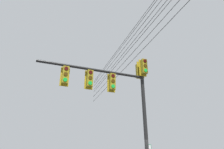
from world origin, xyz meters
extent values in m
cylinder|color=black|center=(0.18, 0.21, 3.31)|extent=(0.20, 0.20, 6.62)
cylinder|color=black|center=(-2.12, 1.96, 5.95)|extent=(4.69, 3.62, 0.14)
cube|color=olive|center=(0.00, -0.03, 6.50)|extent=(0.42, 0.42, 0.90)
cube|color=#B29319|center=(0.10, 0.11, 6.50)|extent=(0.37, 0.30, 1.04)
cylinder|color=#360503|center=(-0.10, -0.16, 6.80)|extent=(0.18, 0.15, 0.20)
cylinder|color=#3C2703|center=(-0.10, -0.16, 6.50)|extent=(0.18, 0.15, 0.20)
cylinder|color=green|center=(-0.10, -0.16, 6.20)|extent=(0.18, 0.15, 0.20)
cube|color=olive|center=(0.36, 0.45, 6.50)|extent=(0.42, 0.42, 0.90)
cube|color=#B29319|center=(0.26, 0.31, 6.50)|extent=(0.37, 0.30, 1.04)
cylinder|color=#360503|center=(0.46, 0.58, 6.80)|extent=(0.18, 0.15, 0.20)
cylinder|color=#3C2703|center=(0.46, 0.58, 6.50)|extent=(0.18, 0.15, 0.20)
cylinder|color=green|center=(0.46, 0.58, 6.20)|extent=(0.18, 0.15, 0.20)
cube|color=olive|center=(-1.29, 1.33, 5.40)|extent=(0.42, 0.42, 0.90)
cube|color=#B29319|center=(-1.18, 1.46, 5.40)|extent=(0.36, 0.31, 1.04)
cylinder|color=#360503|center=(-1.40, 1.20, 5.70)|extent=(0.17, 0.15, 0.20)
cylinder|color=#3C2703|center=(-1.40, 1.20, 5.40)|extent=(0.17, 0.15, 0.20)
cylinder|color=green|center=(-1.40, 1.20, 5.10)|extent=(0.17, 0.15, 0.20)
cube|color=olive|center=(-2.28, 2.09, 5.40)|extent=(0.42, 0.42, 0.90)
cube|color=#B29319|center=(-2.18, 2.22, 5.40)|extent=(0.38, 0.30, 1.04)
cylinder|color=#360503|center=(-2.38, 1.95, 5.70)|extent=(0.18, 0.14, 0.20)
cylinder|color=#3C2703|center=(-2.38, 1.95, 5.40)|extent=(0.18, 0.14, 0.20)
cylinder|color=green|center=(-2.38, 1.95, 5.10)|extent=(0.18, 0.14, 0.20)
cube|color=olive|center=(-3.28, 2.84, 5.40)|extent=(0.42, 0.42, 0.90)
cube|color=#B29319|center=(-3.17, 2.98, 5.40)|extent=(0.38, 0.30, 1.04)
cylinder|color=#360503|center=(-3.38, 2.71, 5.70)|extent=(0.18, 0.14, 0.20)
cylinder|color=#3C2703|center=(-3.38, 2.71, 5.40)|extent=(0.18, 0.14, 0.20)
cylinder|color=green|center=(-3.38, 2.71, 5.10)|extent=(0.18, 0.14, 0.20)
cube|color=#0C7238|center=(3.34, 1.42, 2.41)|extent=(0.29, 0.31, 0.31)
cube|color=white|center=(3.32, 1.41, 2.41)|extent=(0.24, 0.25, 0.25)
cylinder|color=black|center=(0.71, 0.91, 7.64)|extent=(11.70, 15.41, 0.35)
cylinder|color=black|center=(0.71, 0.91, 8.17)|extent=(11.70, 15.41, 0.35)
cylinder|color=black|center=(0.71, 0.91, 8.67)|extent=(11.70, 15.41, 0.35)
cylinder|color=black|center=(0.71, 0.91, 8.96)|extent=(11.70, 15.41, 0.35)
cylinder|color=black|center=(0.71, 0.91, 9.36)|extent=(11.70, 15.41, 0.35)
cylinder|color=black|center=(0.71, 0.91, 9.73)|extent=(11.70, 15.41, 0.35)
cylinder|color=black|center=(0.71, 0.91, 9.94)|extent=(11.70, 15.41, 0.35)
camera|label=1|loc=(-9.68, -3.91, 1.34)|focal=31.92mm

